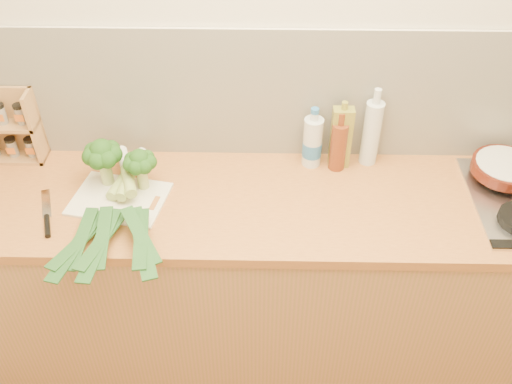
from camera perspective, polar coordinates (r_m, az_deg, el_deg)
room_shell at (r=2.20m, az=2.12°, el=9.62°), size 3.50×3.50×3.50m
counter at (r=2.45m, az=1.76°, el=-8.56°), size 3.20×0.62×0.90m
chopping_board at (r=2.18m, az=-13.50°, el=-0.67°), size 0.38×0.31×0.01m
broccoli_left at (r=2.18m, az=-15.11°, el=3.64°), size 0.15×0.15×0.20m
broccoli_right at (r=2.14m, az=-11.54°, el=2.91°), size 0.12×0.13×0.17m
leek_front at (r=2.16m, az=-14.19°, el=-0.28°), size 0.23×0.70×0.04m
leek_mid at (r=2.10m, az=-13.57°, el=-0.92°), size 0.12×0.63×0.04m
leek_back at (r=2.10m, az=-12.37°, el=-0.09°), size 0.26×0.68×0.04m
chefs_knife at (r=2.17m, az=-20.17°, el=-2.67°), size 0.11×0.26×0.02m
skillet at (r=2.38m, az=23.73°, el=2.26°), size 0.37×0.25×0.04m
spice_rack at (r=2.46m, az=-23.57°, el=5.81°), size 0.26×0.10×0.31m
oil_tin at (r=2.24m, az=8.50°, el=5.44°), size 0.08×0.05×0.29m
glass_bottle at (r=2.27m, az=11.48°, el=5.90°), size 0.07×0.07×0.33m
amber_bottle at (r=2.23m, az=8.24°, el=4.62°), size 0.06×0.06×0.25m
water_bottle at (r=2.25m, az=5.66°, el=4.89°), size 0.08×0.08×0.24m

